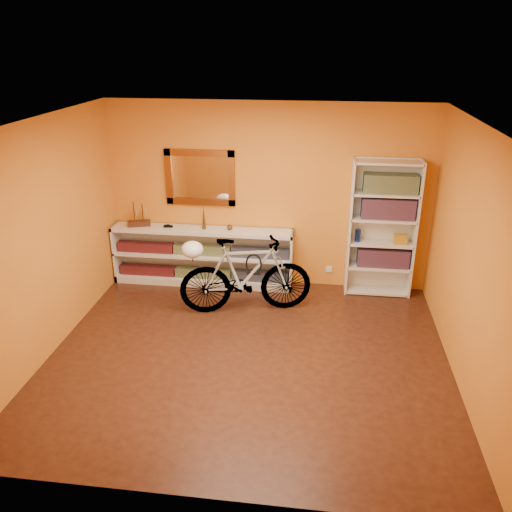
# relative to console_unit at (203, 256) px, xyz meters

# --- Properties ---
(floor) EXTENTS (4.50, 4.00, 0.01)m
(floor) POSITION_rel_console_unit_xyz_m (0.92, -1.81, -0.43)
(floor) COLOR #32170E
(floor) RESTS_ON ground
(ceiling) EXTENTS (4.50, 4.00, 0.01)m
(ceiling) POSITION_rel_console_unit_xyz_m (0.92, -1.81, 2.18)
(ceiling) COLOR silver
(ceiling) RESTS_ON ground
(back_wall) EXTENTS (4.50, 0.01, 2.60)m
(back_wall) POSITION_rel_console_unit_xyz_m (0.92, 0.19, 0.88)
(back_wall) COLOR orange
(back_wall) RESTS_ON ground
(left_wall) EXTENTS (0.01, 4.00, 2.60)m
(left_wall) POSITION_rel_console_unit_xyz_m (-1.33, -1.81, 0.88)
(left_wall) COLOR orange
(left_wall) RESTS_ON ground
(right_wall) EXTENTS (0.01, 4.00, 2.60)m
(right_wall) POSITION_rel_console_unit_xyz_m (3.18, -1.81, 0.88)
(right_wall) COLOR orange
(right_wall) RESTS_ON ground
(gilt_mirror) EXTENTS (0.98, 0.06, 0.78)m
(gilt_mirror) POSITION_rel_console_unit_xyz_m (-0.03, 0.15, 1.12)
(gilt_mirror) COLOR brown
(gilt_mirror) RESTS_ON back_wall
(wall_socket) EXTENTS (0.09, 0.02, 0.09)m
(wall_socket) POSITION_rel_console_unit_xyz_m (1.82, 0.17, -0.17)
(wall_socket) COLOR silver
(wall_socket) RESTS_ON back_wall
(console_unit) EXTENTS (2.60, 0.35, 0.85)m
(console_unit) POSITION_rel_console_unit_xyz_m (0.00, 0.00, 0.00)
(console_unit) COLOR silver
(console_unit) RESTS_ON floor
(cd_row_lower) EXTENTS (2.50, 0.13, 0.14)m
(cd_row_lower) POSITION_rel_console_unit_xyz_m (0.00, -0.02, -0.26)
(cd_row_lower) COLOR black
(cd_row_lower) RESTS_ON console_unit
(cd_row_upper) EXTENTS (2.50, 0.13, 0.14)m
(cd_row_upper) POSITION_rel_console_unit_xyz_m (0.00, -0.02, 0.11)
(cd_row_upper) COLOR navy
(cd_row_upper) RESTS_ON console_unit
(model_ship) EXTENTS (0.34, 0.20, 0.37)m
(model_ship) POSITION_rel_console_unit_xyz_m (-0.91, 0.00, 0.61)
(model_ship) COLOR #381C0F
(model_ship) RESTS_ON console_unit
(toy_car) EXTENTS (0.00, 0.00, 0.00)m
(toy_car) POSITION_rel_console_unit_xyz_m (-0.49, 0.00, 0.43)
(toy_car) COLOR black
(toy_car) RESTS_ON console_unit
(bronze_ornament) EXTENTS (0.06, 0.06, 0.34)m
(bronze_ornament) POSITION_rel_console_unit_xyz_m (0.04, 0.00, 0.59)
(bronze_ornament) COLOR brown
(bronze_ornament) RESTS_ON console_unit
(decorative_orb) EXTENTS (0.08, 0.08, 0.08)m
(decorative_orb) POSITION_rel_console_unit_xyz_m (0.40, 0.00, 0.46)
(decorative_orb) COLOR brown
(decorative_orb) RESTS_ON console_unit
(bookcase) EXTENTS (0.90, 0.30, 1.90)m
(bookcase) POSITION_rel_console_unit_xyz_m (2.50, 0.03, 0.52)
(bookcase) COLOR silver
(bookcase) RESTS_ON floor
(book_row_a) EXTENTS (0.70, 0.22, 0.26)m
(book_row_a) POSITION_rel_console_unit_xyz_m (2.55, 0.03, 0.12)
(book_row_a) COLOR maroon
(book_row_a) RESTS_ON bookcase
(book_row_b) EXTENTS (0.70, 0.22, 0.28)m
(book_row_b) POSITION_rel_console_unit_xyz_m (2.55, 0.03, 0.83)
(book_row_b) COLOR maroon
(book_row_b) RESTS_ON bookcase
(book_row_c) EXTENTS (0.70, 0.22, 0.25)m
(book_row_c) POSITION_rel_console_unit_xyz_m (2.55, 0.03, 1.16)
(book_row_c) COLOR navy
(book_row_c) RESTS_ON bookcase
(travel_mug) EXTENTS (0.08, 0.08, 0.17)m
(travel_mug) POSITION_rel_console_unit_xyz_m (2.18, 0.01, 0.43)
(travel_mug) COLOR navy
(travel_mug) RESTS_ON bookcase
(red_tin) EXTENTS (0.18, 0.18, 0.20)m
(red_tin) POSITION_rel_console_unit_xyz_m (2.30, 0.06, 1.14)
(red_tin) COLOR maroon
(red_tin) RESTS_ON bookcase
(yellow_bag) EXTENTS (0.18, 0.13, 0.13)m
(yellow_bag) POSITION_rel_console_unit_xyz_m (2.75, -0.01, 0.41)
(yellow_bag) COLOR #C78B23
(yellow_bag) RESTS_ON bookcase
(bicycle) EXTENTS (0.86, 1.81, 1.03)m
(bicycle) POSITION_rel_console_unit_xyz_m (0.74, -0.75, 0.09)
(bicycle) COLOR silver
(bicycle) RESTS_ON floor
(helmet) EXTENTS (0.28, 0.27, 0.21)m
(helmet) POSITION_rel_console_unit_xyz_m (0.09, -0.91, 0.48)
(helmet) COLOR white
(helmet) RESTS_ON bicycle
(u_lock) EXTENTS (0.21, 0.02, 0.21)m
(u_lock) POSITION_rel_console_unit_xyz_m (0.84, -0.73, 0.25)
(u_lock) COLOR black
(u_lock) RESTS_ON bicycle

